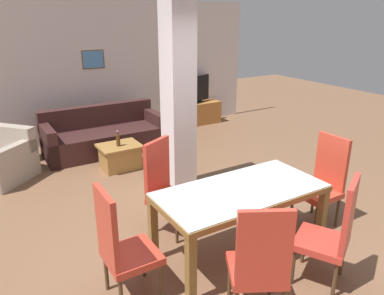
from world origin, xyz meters
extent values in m
plane|color=brown|center=(0.00, 0.00, 0.00)|extent=(18.00, 18.00, 0.00)
cube|color=silver|center=(0.00, 4.75, 1.35)|extent=(7.20, 0.06, 2.70)
cube|color=brown|center=(0.00, 4.71, 1.60)|extent=(0.44, 0.02, 0.36)
cube|color=#4C8CCC|center=(0.00, 4.70, 1.60)|extent=(0.40, 0.01, 0.32)
cube|color=silver|center=(0.26, 1.77, 1.35)|extent=(0.37, 0.39, 2.70)
cube|color=olive|center=(0.00, -0.40, 0.73)|extent=(1.76, 0.06, 0.06)
cube|color=olive|center=(0.00, 0.40, 0.73)|extent=(1.76, 0.06, 0.06)
cube|color=olive|center=(-0.85, 0.00, 0.73)|extent=(0.06, 0.73, 0.06)
cube|color=olive|center=(0.85, 0.00, 0.73)|extent=(0.06, 0.73, 0.06)
cube|color=silver|center=(0.00, 0.00, 0.77)|extent=(1.74, 0.83, 0.01)
cube|color=olive|center=(-0.83, -0.38, 0.35)|extent=(0.08, 0.08, 0.70)
cube|color=olive|center=(0.83, -0.38, 0.35)|extent=(0.08, 0.08, 0.70)
cube|color=olive|center=(-0.83, 0.38, 0.35)|extent=(0.08, 0.08, 0.70)
cube|color=olive|center=(0.83, 0.38, 0.35)|extent=(0.08, 0.08, 0.70)
cube|color=red|center=(-0.40, 0.77, 0.42)|extent=(0.62, 0.62, 0.07)
cube|color=red|center=(-0.49, 0.95, 0.78)|extent=(0.41, 0.24, 0.66)
cylinder|color=#4E3620|center=(-0.14, 0.69, 0.19)|extent=(0.04, 0.04, 0.39)
cylinder|color=#4E3620|center=(-0.48, 0.51, 0.19)|extent=(0.04, 0.04, 0.39)
cylinder|color=#4E3620|center=(-0.31, 1.02, 0.19)|extent=(0.04, 0.04, 0.39)
cylinder|color=#4E3620|center=(-0.65, 0.85, 0.19)|extent=(0.04, 0.04, 0.39)
cube|color=#C53B2A|center=(-1.22, 0.00, 0.42)|extent=(0.46, 0.46, 0.07)
cube|color=#C53B2A|center=(-1.43, 0.00, 0.78)|extent=(0.05, 0.44, 0.66)
cylinder|color=#4E3620|center=(-1.03, 0.19, 0.19)|extent=(0.04, 0.04, 0.39)
cylinder|color=#4E3620|center=(-1.03, -0.19, 0.19)|extent=(0.04, 0.04, 0.39)
cylinder|color=#4E3620|center=(-1.41, 0.19, 0.19)|extent=(0.04, 0.04, 0.39)
cube|color=#C0372B|center=(0.40, -0.74, 0.42)|extent=(0.62, 0.62, 0.07)
cube|color=#C0372B|center=(0.49, -0.92, 0.78)|extent=(0.41, 0.25, 0.66)
cylinder|color=#4E3620|center=(0.14, -0.66, 0.19)|extent=(0.04, 0.04, 0.39)
cylinder|color=#4E3620|center=(0.47, -0.48, 0.19)|extent=(0.04, 0.04, 0.39)
cylinder|color=#4E3620|center=(0.32, -0.99, 0.19)|extent=(0.04, 0.04, 0.39)
cylinder|color=#4E3620|center=(0.65, -0.81, 0.19)|extent=(0.04, 0.04, 0.39)
cube|color=#C33D2A|center=(1.17, 0.00, 0.42)|extent=(0.46, 0.46, 0.07)
cube|color=#C33D2A|center=(1.38, 0.00, 0.78)|extent=(0.05, 0.44, 0.66)
cylinder|color=#4E3620|center=(0.98, -0.19, 0.19)|extent=(0.04, 0.04, 0.39)
cylinder|color=#4E3620|center=(0.98, 0.19, 0.19)|extent=(0.04, 0.04, 0.39)
cylinder|color=#4E3620|center=(1.36, -0.19, 0.19)|extent=(0.04, 0.04, 0.39)
cylinder|color=#4E3620|center=(1.36, 0.19, 0.19)|extent=(0.04, 0.04, 0.39)
cube|color=red|center=(-0.40, -0.73, 0.42)|extent=(0.62, 0.62, 0.07)
cube|color=red|center=(-0.49, -0.91, 0.78)|extent=(0.41, 0.25, 0.66)
cylinder|color=#4E3620|center=(-0.47, -0.47, 0.19)|extent=(0.04, 0.04, 0.39)
cylinder|color=#4E3620|center=(-0.14, -0.65, 0.19)|extent=(0.04, 0.04, 0.39)
cube|color=#3B1F1E|center=(-0.18, 3.79, 0.21)|extent=(2.16, 0.88, 0.42)
cube|color=#3B1F1E|center=(-0.18, 4.14, 0.62)|extent=(2.16, 0.18, 0.41)
cube|color=#3B1F1E|center=(0.82, 3.79, 0.32)|extent=(0.16, 0.88, 0.64)
cube|color=#3B1F1E|center=(-1.18, 3.79, 0.32)|extent=(0.16, 0.88, 0.64)
cube|color=#A99A8A|center=(-1.76, 3.66, 0.59)|extent=(0.70, 0.77, 0.39)
cube|color=#A99A8A|center=(-1.78, 3.17, 0.31)|extent=(0.74, 0.66, 0.61)
cube|color=#A37439|center=(-0.23, 2.90, 0.39)|extent=(0.67, 0.55, 0.04)
cube|color=#A37439|center=(-0.23, 2.90, 0.18)|extent=(0.59, 0.47, 0.37)
cylinder|color=#4C2D14|center=(-0.26, 2.87, 0.50)|extent=(0.07, 0.07, 0.18)
cylinder|color=#4C2D14|center=(-0.26, 2.87, 0.63)|extent=(0.03, 0.03, 0.07)
cylinder|color=#B7B7BC|center=(-0.26, 2.87, 0.66)|extent=(0.03, 0.03, 0.01)
cube|color=#AC6B30|center=(2.23, 4.47, 0.25)|extent=(1.17, 0.40, 0.51)
cube|color=black|center=(2.23, 4.47, 0.52)|extent=(0.38, 0.29, 0.03)
cube|color=black|center=(2.23, 4.47, 0.83)|extent=(0.83, 0.29, 0.58)
camera|label=1|loc=(-2.22, -2.69, 2.48)|focal=35.00mm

